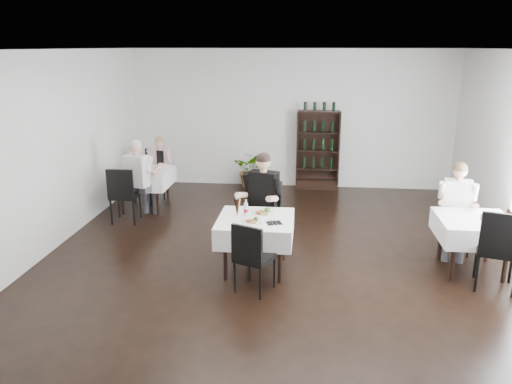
{
  "coord_description": "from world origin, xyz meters",
  "views": [
    {
      "loc": [
        0.39,
        -6.43,
        3.04
      ],
      "look_at": [
        -0.32,
        0.2,
        1.09
      ],
      "focal_mm": 35.0,
      "sensor_mm": 36.0,
      "label": 1
    }
  ],
  "objects_px": {
    "wine_shelf": "(318,151)",
    "potted_tree": "(252,170)",
    "diner_main": "(261,196)",
    "main_table": "(256,228)"
  },
  "relations": [
    {
      "from": "potted_tree",
      "to": "main_table",
      "type": "bearing_deg",
      "value": -82.91
    },
    {
      "from": "potted_tree",
      "to": "diner_main",
      "type": "bearing_deg",
      "value": -81.31
    },
    {
      "from": "potted_tree",
      "to": "diner_main",
      "type": "height_order",
      "value": "diner_main"
    },
    {
      "from": "diner_main",
      "to": "wine_shelf",
      "type": "bearing_deg",
      "value": 76.35
    },
    {
      "from": "wine_shelf",
      "to": "main_table",
      "type": "xyz_separation_m",
      "value": [
        -0.9,
        -4.31,
        -0.23
      ]
    },
    {
      "from": "main_table",
      "to": "diner_main",
      "type": "distance_m",
      "value": 0.73
    },
    {
      "from": "main_table",
      "to": "diner_main",
      "type": "xyz_separation_m",
      "value": [
        0.02,
        0.67,
        0.27
      ]
    },
    {
      "from": "wine_shelf",
      "to": "diner_main",
      "type": "bearing_deg",
      "value": -103.65
    },
    {
      "from": "wine_shelf",
      "to": "potted_tree",
      "type": "xyz_separation_m",
      "value": [
        -1.42,
        -0.14,
        -0.43
      ]
    },
    {
      "from": "wine_shelf",
      "to": "diner_main",
      "type": "xyz_separation_m",
      "value": [
        -0.88,
        -3.64,
        0.05
      ]
    }
  ]
}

